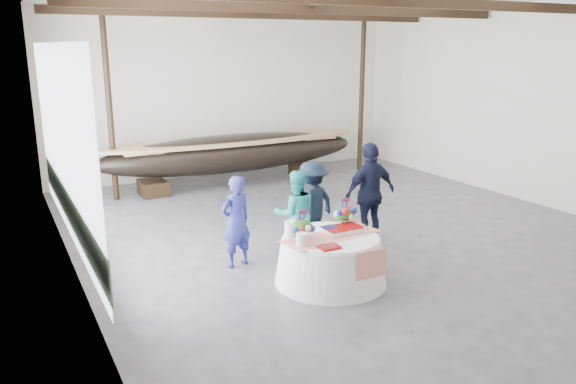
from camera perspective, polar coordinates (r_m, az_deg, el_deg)
floor at (r=11.12m, az=5.97°, el=-4.02°), size 10.00×12.00×0.01m
wall_back at (r=15.91m, az=-6.10°, el=9.94°), size 10.00×0.02×4.50m
wall_left at (r=8.85m, az=-21.70°, el=5.16°), size 0.02×12.00×4.50m
wall_right at (r=14.04m, az=23.62°, el=8.16°), size 0.02×12.00×4.50m
pavilion_structure at (r=11.21m, az=4.19°, el=16.95°), size 9.80×11.76×4.50m
open_bay at (r=9.91m, az=-21.87°, el=3.57°), size 0.03×7.00×3.20m
longboat_display at (r=14.60m, az=-5.58°, el=3.98°), size 7.11×1.42×1.33m
banquet_table at (r=8.71m, az=4.36°, el=-6.81°), size 1.73×1.73×0.74m
tabletop_items at (r=8.63m, az=3.73°, el=-3.32°), size 1.66×1.01×0.40m
guest_woman_blue at (r=9.21m, az=-5.30°, el=-3.00°), size 0.63×0.49×1.54m
guest_woman_teal at (r=9.59m, az=0.75°, el=-2.25°), size 0.87×0.76×1.52m
guest_man_left at (r=10.08m, az=2.46°, el=-1.25°), size 1.14×0.85×1.58m
guest_man_right at (r=10.32m, az=8.34°, el=-0.15°), size 1.13×0.53×1.88m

